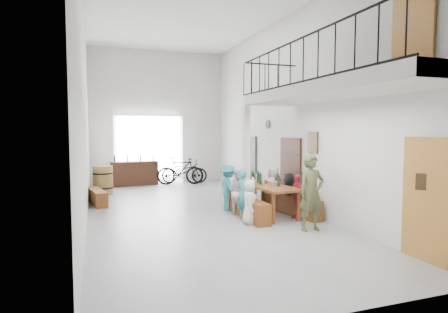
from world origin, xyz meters
name	(u,v)px	position (x,y,z in m)	size (l,w,h in m)	color
floor	(196,212)	(0.00, 0.00, 0.00)	(12.00, 12.00, 0.00)	gray
room_walls	(195,79)	(0.00, 0.00, 3.55)	(12.00, 12.00, 12.00)	silver
gateway_portal	(149,150)	(-0.40, 5.94, 1.40)	(2.80, 0.08, 2.80)	white
right_wall_decor	(323,150)	(2.70, -1.87, 1.74)	(0.07, 8.28, 5.07)	#9D6325
balcony	(329,93)	(1.98, -3.13, 2.96)	(1.52, 5.62, 4.00)	silver
tasting_table	(267,188)	(1.69, -0.91, 0.71)	(1.01, 2.13, 0.79)	brown
bench_inner	(247,207)	(1.10, -0.93, 0.25)	(0.35, 2.21, 0.51)	brown
bench_wall	(290,204)	(2.32, -0.97, 0.26)	(0.29, 2.23, 0.51)	brown
tableware	(264,179)	(1.69, -0.69, 0.93)	(0.65, 1.37, 0.35)	black
side_bench	(97,197)	(-2.50, 2.08, 0.22)	(0.34, 1.54, 0.43)	brown
oak_barrel	(103,180)	(-2.29, 3.75, 0.50)	(0.67, 0.67, 0.99)	brown
serving_counter	(135,173)	(-1.04, 5.65, 0.48)	(1.82, 0.51, 0.96)	#381E10
counter_bottles	(134,158)	(-1.04, 5.67, 1.10)	(1.58, 0.19, 0.28)	black
guest_left_a	(250,202)	(0.88, -1.63, 0.53)	(0.52, 0.34, 1.06)	silver
guest_left_b	(243,194)	(0.95, -1.08, 0.62)	(0.45, 0.30, 1.24)	teal
guest_left_c	(238,192)	(1.00, -0.60, 0.60)	(0.59, 0.46, 1.21)	silver
guest_left_d	(228,188)	(0.92, -0.04, 0.63)	(0.81, 0.47, 1.26)	teal
guest_right_a	(298,196)	(2.24, -1.51, 0.56)	(0.66, 0.27, 1.12)	#AC1D35
guest_right_b	(288,193)	(2.33, -0.87, 0.54)	(1.00, 0.32, 1.08)	black
guest_right_c	(273,187)	(2.26, -0.13, 0.60)	(0.58, 0.38, 1.19)	silver
host_standing	(311,193)	(1.95, -2.60, 0.84)	(0.61, 0.40, 1.68)	#464A29
potted_plant	(274,197)	(2.45, 0.22, 0.23)	(0.42, 0.36, 0.46)	#174F1D
bicycle_near	(184,171)	(1.00, 5.60, 0.49)	(0.66, 1.88, 0.99)	black
bicycle_far	(180,171)	(0.74, 5.19, 0.57)	(0.53, 1.88, 1.13)	black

